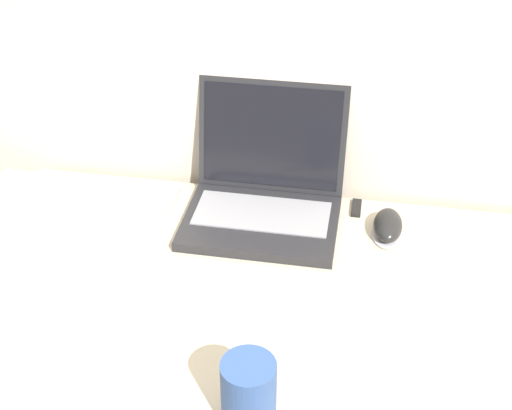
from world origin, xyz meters
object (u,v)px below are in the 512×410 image
(laptop, at_px, (265,189))
(usb_stick, at_px, (356,208))
(computer_mouse, at_px, (388,226))
(drink_cup, at_px, (249,393))
(external_keyboard, at_px, (78,201))

(laptop, relative_size, usb_stick, 5.21)
(computer_mouse, height_order, usb_stick, computer_mouse)
(laptop, bearing_deg, computer_mouse, -6.99)
(drink_cup, relative_size, usb_stick, 1.95)
(laptop, xyz_separation_m, usb_stick, (0.19, 0.04, -0.05))
(computer_mouse, relative_size, usb_stick, 1.87)
(laptop, distance_m, external_keyboard, 0.40)
(external_keyboard, bearing_deg, computer_mouse, 1.12)
(drink_cup, bearing_deg, usb_stick, 78.05)
(computer_mouse, bearing_deg, usb_stick, 131.05)
(usb_stick, bearing_deg, computer_mouse, -48.95)
(laptop, xyz_separation_m, drink_cup, (0.07, -0.54, 0.00))
(laptop, bearing_deg, external_keyboard, -173.67)
(computer_mouse, xyz_separation_m, external_keyboard, (-0.65, -0.01, -0.01))
(external_keyboard, relative_size, usb_stick, 6.82)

